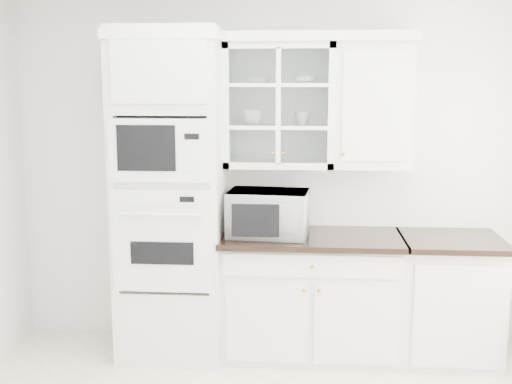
{
  "coord_description": "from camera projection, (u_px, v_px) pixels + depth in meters",
  "views": [
    {
      "loc": [
        0.22,
        -3.13,
        2.03
      ],
      "look_at": [
        -0.1,
        1.05,
        1.3
      ],
      "focal_mm": 45.0,
      "sensor_mm": 36.0,
      "label": 1
    }
  ],
  "objects": [
    {
      "name": "upper_cabinet_glass",
      "position": [
        279.0,
        106.0,
        4.68
      ],
      "size": [
        0.8,
        0.33,
        0.9
      ],
      "color": "white",
      "rests_on": "room_shell"
    },
    {
      "name": "base_cabinet_run",
      "position": [
        311.0,
        294.0,
        4.77
      ],
      "size": [
        1.32,
        0.67,
        0.92
      ],
      "color": "white",
      "rests_on": "ground"
    },
    {
      "name": "oven_column",
      "position": [
        171.0,
        196.0,
        4.69
      ],
      "size": [
        0.76,
        0.68,
        2.4
      ],
      "color": "white",
      "rests_on": "ground"
    },
    {
      "name": "crown_molding",
      "position": [
        265.0,
        37.0,
        4.58
      ],
      "size": [
        2.14,
        0.38,
        0.07
      ],
      "primitive_type": "cube",
      "color": "white",
      "rests_on": "room_shell"
    },
    {
      "name": "cup_a",
      "position": [
        253.0,
        117.0,
        4.7
      ],
      "size": [
        0.15,
        0.15,
        0.11
      ],
      "primitive_type": "imported",
      "rotation": [
        0.0,
        0.0,
        -0.1
      ],
      "color": "white",
      "rests_on": "upper_cabinet_glass"
    },
    {
      "name": "countertop_microwave",
      "position": [
        269.0,
        213.0,
        4.65
      ],
      "size": [
        0.61,
        0.52,
        0.33
      ],
      "primitive_type": "imported",
      "rotation": [
        0.0,
        0.0,
        3.05
      ],
      "color": "white",
      "rests_on": "base_cabinet_run"
    },
    {
      "name": "extra_base_cabinet",
      "position": [
        448.0,
        298.0,
        4.69
      ],
      "size": [
        0.72,
        0.67,
        0.92
      ],
      "color": "white",
      "rests_on": "ground"
    },
    {
      "name": "bowl_a",
      "position": [
        258.0,
        80.0,
        4.64
      ],
      "size": [
        0.23,
        0.23,
        0.05
      ],
      "primitive_type": "imported",
      "rotation": [
        0.0,
        0.0,
        -0.29
      ],
      "color": "white",
      "rests_on": "upper_cabinet_glass"
    },
    {
      "name": "cup_b",
      "position": [
        302.0,
        118.0,
        4.7
      ],
      "size": [
        0.12,
        0.12,
        0.1
      ],
      "primitive_type": "imported",
      "rotation": [
        0.0,
        0.0,
        -0.21
      ],
      "color": "white",
      "rests_on": "upper_cabinet_glass"
    },
    {
      "name": "bowl_b",
      "position": [
        305.0,
        80.0,
        4.63
      ],
      "size": [
        0.21,
        0.21,
        0.05
      ],
      "primitive_type": "imported",
      "rotation": [
        0.0,
        0.0,
        -0.32
      ],
      "color": "white",
      "rests_on": "upper_cabinet_glass"
    },
    {
      "name": "room_shell",
      "position": [
        265.0,
        127.0,
        3.56
      ],
      "size": [
        4.0,
        3.5,
        2.7
      ],
      "color": "white",
      "rests_on": "ground"
    },
    {
      "name": "upper_cabinet_solid",
      "position": [
        373.0,
        106.0,
        4.63
      ],
      "size": [
        0.55,
        0.33,
        0.9
      ],
      "primitive_type": "cube",
      "color": "white",
      "rests_on": "room_shell"
    }
  ]
}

